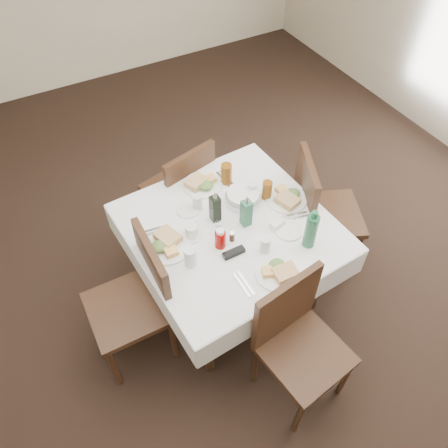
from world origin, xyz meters
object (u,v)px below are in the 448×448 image
object	(u,v)px
coffee_mug	(192,231)
chair_south	(296,336)
chair_north	(183,187)
oil_cruet_dark	(215,208)
water_w	(190,257)
chair_east	(318,208)
chair_west	(140,295)
green_bottle	(311,230)
water_n	(198,202)
ketchup_bottle	(220,239)
dining_table	(230,235)
bread_basket	(243,197)
water_e	(252,190)
oil_cruet_green	(246,212)
water_s	(265,245)

from	to	relation	value
coffee_mug	chair_south	bearing A→B (deg)	-71.91
chair_north	oil_cruet_dark	bearing A→B (deg)	-92.83
water_w	oil_cruet_dark	size ratio (longest dim) A/B	0.55
chair_east	chair_west	size ratio (longest dim) A/B	1.01
chair_west	green_bottle	xyz separation A→B (m)	(1.03, -0.29, 0.33)
coffee_mug	green_bottle	distance (m)	0.73
chair_east	water_n	size ratio (longest dim) A/B	8.79
chair_east	water_n	bearing A→B (deg)	163.35
water_w	ketchup_bottle	bearing A→B (deg)	9.62
dining_table	chair_east	distance (m)	0.74
water_w	green_bottle	distance (m)	0.74
bread_basket	water_e	bearing A→B (deg)	11.35
oil_cruet_dark	green_bottle	world-z (taller)	green_bottle
chair_west	ketchup_bottle	xyz separation A→B (m)	(0.55, -0.03, 0.26)
water_w	green_bottle	size ratio (longest dim) A/B	0.47
dining_table	coffee_mug	bearing A→B (deg)	169.84
water_e	oil_cruet_green	world-z (taller)	oil_cruet_green
green_bottle	chair_south	bearing A→B (deg)	-130.31
water_s	water_w	world-z (taller)	water_w
water_w	oil_cruet_green	size ratio (longest dim) A/B	0.55
ketchup_bottle	water_e	bearing A→B (deg)	35.23
chair_north	water_w	size ratio (longest dim) A/B	6.85
ketchup_bottle	chair_south	bearing A→B (deg)	-77.45
chair_east	water_w	bearing A→B (deg)	-172.70
chair_north	chair_west	xyz separation A→B (m)	(-0.66, -0.77, 0.03)
chair_south	green_bottle	distance (m)	0.63
oil_cruet_dark	chair_north	bearing A→B (deg)	87.17
oil_cruet_dark	coffee_mug	size ratio (longest dim) A/B	1.91
green_bottle	water_e	bearing A→B (deg)	99.44
oil_cruet_green	chair_east	bearing A→B (deg)	1.74
water_n	ketchup_bottle	distance (m)	0.35
chair_east	water_n	distance (m)	0.91
water_s	water_w	xyz separation A→B (m)	(-0.44, 0.13, 0.01)
chair_west	water_e	size ratio (longest dim) A/B	8.91
chair_south	water_n	world-z (taller)	chair_south
bread_basket	coffee_mug	world-z (taller)	coffee_mug
water_s	oil_cruet_green	size ratio (longest dim) A/B	0.46
water_w	green_bottle	world-z (taller)	green_bottle
dining_table	chair_west	size ratio (longest dim) A/B	1.33
chair_east	bread_basket	bearing A→B (deg)	163.44
chair_south	dining_table	bearing A→B (deg)	90.79
chair_north	water_n	distance (m)	0.54
chair_north	water_s	bearing A→B (deg)	-83.51
water_w	ketchup_bottle	size ratio (longest dim) A/B	0.93
dining_table	chair_south	bearing A→B (deg)	-89.21
water_s	ketchup_bottle	bearing A→B (deg)	142.70
chair_west	water_e	xyz separation A→B (m)	(0.95, 0.25, 0.25)
chair_south	water_n	bearing A→B (deg)	97.01
coffee_mug	oil_cruet_green	bearing A→B (deg)	-11.78
water_s	water_e	xyz separation A→B (m)	(0.18, 0.45, -0.00)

